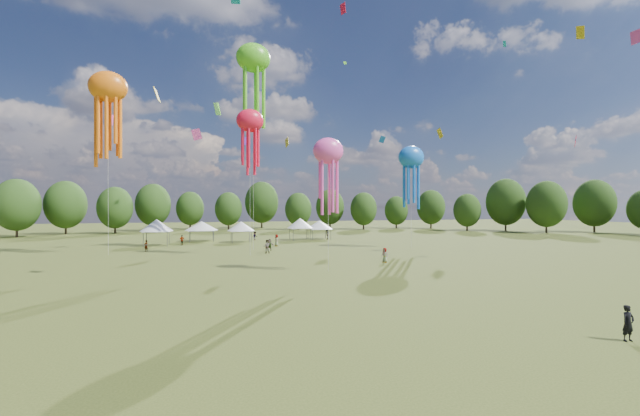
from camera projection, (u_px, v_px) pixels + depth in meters
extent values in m
plane|color=#384416|center=(453.00, 342.00, 17.84)|extent=(300.00, 300.00, 0.00)
imported|color=black|center=(628.00, 323.00, 18.01)|extent=(0.60, 0.40, 1.63)
imported|color=gray|center=(267.00, 247.00, 52.25)|extent=(0.88, 0.70, 1.76)
imported|color=gray|center=(277.00, 240.00, 61.82)|extent=(0.76, 0.98, 1.79)
imported|color=gray|center=(327.00, 234.00, 74.17)|extent=(0.99, 1.11, 1.90)
imported|color=gray|center=(255.00, 236.00, 72.88)|extent=(1.16, 1.05, 1.56)
imported|color=gray|center=(182.00, 240.00, 63.17)|extent=(1.01, 0.79, 1.60)
imported|color=gray|center=(270.00, 245.00, 55.68)|extent=(1.47, 1.22, 1.58)
imported|color=gray|center=(146.00, 246.00, 54.15)|extent=(0.64, 0.68, 1.56)
imported|color=gray|center=(385.00, 255.00, 43.63)|extent=(0.86, 0.93, 1.59)
cylinder|color=#47474C|center=(143.00, 240.00, 60.06)|extent=(0.08, 0.08, 2.19)
cylinder|color=#47474C|center=(146.00, 238.00, 63.33)|extent=(0.08, 0.08, 2.19)
cylinder|color=#47474C|center=(167.00, 239.00, 61.00)|extent=(0.08, 0.08, 2.19)
cylinder|color=#47474C|center=(169.00, 238.00, 64.28)|extent=(0.08, 0.08, 2.19)
cube|color=silver|center=(157.00, 232.00, 62.16)|extent=(3.81, 3.81, 0.10)
cone|color=silver|center=(157.00, 225.00, 62.16)|extent=(4.95, 4.95, 1.88)
cylinder|color=#47474C|center=(189.00, 237.00, 67.85)|extent=(0.08, 0.08, 1.87)
cylinder|color=#47474C|center=(190.00, 236.00, 71.66)|extent=(0.08, 0.08, 1.87)
cylinder|color=#47474C|center=(213.00, 237.00, 68.95)|extent=(0.08, 0.08, 1.87)
cylinder|color=#47474C|center=(213.00, 235.00, 72.76)|extent=(0.08, 0.08, 1.87)
cube|color=silver|center=(202.00, 231.00, 70.30)|extent=(4.37, 4.37, 0.10)
cone|color=silver|center=(202.00, 226.00, 70.30)|extent=(5.68, 5.68, 1.60)
cylinder|color=#47474C|center=(232.00, 238.00, 66.40)|extent=(0.08, 0.08, 1.89)
cylinder|color=#47474C|center=(231.00, 236.00, 69.44)|extent=(0.08, 0.08, 1.89)
cylinder|color=#47474C|center=(251.00, 237.00, 67.28)|extent=(0.08, 0.08, 1.89)
cylinder|color=#47474C|center=(249.00, 236.00, 70.31)|extent=(0.08, 0.08, 1.89)
cube|color=silver|center=(241.00, 231.00, 68.35)|extent=(3.56, 3.56, 0.10)
cone|color=silver|center=(241.00, 226.00, 68.35)|extent=(4.63, 4.63, 1.62)
cylinder|color=#47474C|center=(293.00, 235.00, 71.23)|extent=(0.08, 0.08, 2.10)
cylinder|color=#47474C|center=(289.00, 234.00, 74.37)|extent=(0.08, 0.08, 2.10)
cylinder|color=#47474C|center=(311.00, 235.00, 72.14)|extent=(0.08, 0.08, 2.10)
cylinder|color=#47474C|center=(306.00, 234.00, 75.28)|extent=(0.08, 0.08, 2.10)
cube|color=silver|center=(300.00, 228.00, 73.25)|extent=(3.66, 3.66, 0.10)
cone|color=silver|center=(300.00, 223.00, 73.25)|extent=(4.76, 4.76, 1.80)
cylinder|color=#47474C|center=(313.00, 235.00, 72.59)|extent=(0.08, 0.08, 1.85)
cylinder|color=#47474C|center=(308.00, 234.00, 75.93)|extent=(0.08, 0.08, 1.85)
cylinder|color=#47474C|center=(331.00, 235.00, 73.55)|extent=(0.08, 0.08, 1.85)
cylinder|color=#47474C|center=(325.00, 234.00, 76.89)|extent=(0.08, 0.08, 1.85)
cube|color=silver|center=(319.00, 229.00, 74.74)|extent=(3.88, 3.88, 0.10)
cone|color=silver|center=(319.00, 225.00, 74.74)|extent=(5.04, 5.04, 1.59)
ellipsoid|color=#FA1636|center=(250.00, 121.00, 49.76)|extent=(3.40, 2.38, 2.89)
cylinder|color=beige|center=(250.00, 188.00, 49.79)|extent=(0.03, 0.03, 16.90)
ellipsoid|color=#57C921|center=(253.00, 58.00, 56.63)|extent=(4.88, 3.42, 4.15)
cylinder|color=beige|center=(253.00, 154.00, 56.67)|extent=(0.03, 0.03, 27.34)
ellipsoid|color=blue|center=(411.00, 157.00, 59.31)|extent=(4.01, 2.80, 3.40)
cylinder|color=beige|center=(411.00, 203.00, 59.33)|extent=(0.03, 0.03, 13.49)
ellipsoid|color=orange|center=(108.00, 87.00, 50.16)|extent=(4.62, 3.23, 3.93)
cylinder|color=beige|center=(108.00, 171.00, 50.19)|extent=(0.03, 0.03, 21.25)
ellipsoid|color=#FF4BB1|center=(328.00, 151.00, 37.54)|extent=(2.93, 2.05, 2.49)
cylinder|color=beige|center=(328.00, 211.00, 37.55)|extent=(0.03, 0.03, 11.38)
cube|color=gold|center=(287.00, 142.00, 83.60)|extent=(0.40, 2.16, 2.43)
cube|color=#57C921|center=(345.00, 63.00, 83.29)|extent=(0.70, 0.36, 0.81)
cube|color=#19C1D4|center=(323.00, 159.00, 56.08)|extent=(0.75, 1.35, 1.53)
cube|color=#FF4BB1|center=(636.00, 37.00, 41.93)|extent=(0.29, 1.15, 1.47)
cube|color=gold|center=(580.00, 33.00, 47.86)|extent=(0.64, 1.59, 1.73)
cube|color=#FF4BB1|center=(197.00, 134.00, 84.05)|extent=(2.31, 1.12, 2.59)
cube|color=#FA1636|center=(343.00, 9.00, 70.62)|extent=(0.73, 1.43, 1.81)
cube|color=gold|center=(440.00, 133.00, 80.10)|extent=(0.69, 1.92, 2.18)
cube|color=blue|center=(382.00, 139.00, 88.32)|extent=(1.44, 0.81, 1.60)
cube|color=#19C1D4|center=(504.00, 44.00, 49.13)|extent=(0.32, 0.75, 0.85)
cube|color=#FF4BB1|center=(110.00, 119.00, 71.75)|extent=(1.01, 1.23, 1.97)
cube|color=#662BC2|center=(245.00, 141.00, 62.69)|extent=(1.11, 0.27, 1.35)
cube|color=#FA1636|center=(575.00, 141.00, 53.68)|extent=(1.12, 0.82, 1.58)
cube|color=gold|center=(157.00, 95.00, 32.91)|extent=(0.53, 1.00, 1.15)
cube|color=#57C921|center=(217.00, 109.00, 59.89)|extent=(1.19, 1.44, 2.14)
cylinder|color=#38281C|center=(17.00, 229.00, 79.91)|extent=(0.44, 0.44, 3.36)
ellipsoid|color=#254115|center=(17.00, 205.00, 79.90)|extent=(8.40, 8.40, 10.51)
cylinder|color=#38281C|center=(66.00, 227.00, 88.73)|extent=(0.44, 0.44, 3.41)
ellipsoid|color=#254115|center=(66.00, 205.00, 88.72)|extent=(8.53, 8.53, 10.66)
cylinder|color=#38281C|center=(115.00, 227.00, 91.07)|extent=(0.44, 0.44, 3.07)
ellipsoid|color=#254115|center=(115.00, 208.00, 91.06)|extent=(7.66, 7.66, 9.58)
cylinder|color=#38281C|center=(153.00, 224.00, 101.02)|extent=(0.44, 0.44, 3.43)
ellipsoid|color=#254115|center=(153.00, 205.00, 101.01)|extent=(8.58, 8.58, 10.73)
cylinder|color=#38281C|center=(190.00, 224.00, 108.84)|extent=(0.44, 0.44, 2.95)
ellipsoid|color=#254115|center=(190.00, 208.00, 108.83)|extent=(7.37, 7.37, 9.21)
cylinder|color=#38281C|center=(229.00, 224.00, 107.88)|extent=(0.44, 0.44, 2.89)
ellipsoid|color=#254115|center=(229.00, 209.00, 107.87)|extent=(7.23, 7.23, 9.04)
cylinder|color=#38281C|center=(262.00, 221.00, 114.80)|extent=(0.44, 0.44, 3.84)
ellipsoid|color=#254115|center=(262.00, 202.00, 114.78)|extent=(9.60, 9.60, 11.99)
cylinder|color=#38281C|center=(298.00, 224.00, 106.47)|extent=(0.44, 0.44, 2.84)
ellipsoid|color=#254115|center=(298.00, 209.00, 106.46)|extent=(7.11, 7.11, 8.89)
cylinder|color=#38281C|center=(330.00, 223.00, 111.66)|extent=(0.44, 0.44, 3.16)
ellipsoid|color=#254115|center=(330.00, 207.00, 111.65)|extent=(7.91, 7.91, 9.88)
cylinder|color=#38281C|center=(364.00, 224.00, 108.29)|extent=(0.44, 0.44, 2.88)
ellipsoid|color=#254115|center=(364.00, 209.00, 108.28)|extent=(7.21, 7.21, 9.01)
cylinder|color=#38281C|center=(396.00, 224.00, 113.17)|extent=(0.44, 0.44, 2.63)
ellipsoid|color=#254115|center=(396.00, 210.00, 113.16)|extent=(6.57, 6.57, 8.22)
cylinder|color=#38281C|center=(431.00, 223.00, 112.28)|extent=(0.44, 0.44, 3.13)
ellipsoid|color=#254115|center=(431.00, 207.00, 112.27)|extent=(7.81, 7.81, 9.77)
cylinder|color=#38281C|center=(467.00, 225.00, 101.69)|extent=(0.44, 0.44, 2.72)
ellipsoid|color=#254115|center=(467.00, 210.00, 101.68)|extent=(6.80, 6.80, 8.50)
cylinder|color=#38281C|center=(506.00, 223.00, 101.50)|extent=(0.44, 0.44, 3.81)
ellipsoid|color=#254115|center=(506.00, 202.00, 101.48)|extent=(9.52, 9.52, 11.90)
cylinder|color=#38281C|center=(546.00, 225.00, 93.73)|extent=(0.44, 0.44, 3.51)
ellipsoid|color=#254115|center=(546.00, 204.00, 93.72)|extent=(8.78, 8.78, 10.97)
cylinder|color=#38281C|center=(594.00, 225.00, 95.80)|extent=(0.44, 0.44, 3.64)
ellipsoid|color=#254115|center=(594.00, 203.00, 95.79)|extent=(9.10, 9.10, 11.37)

